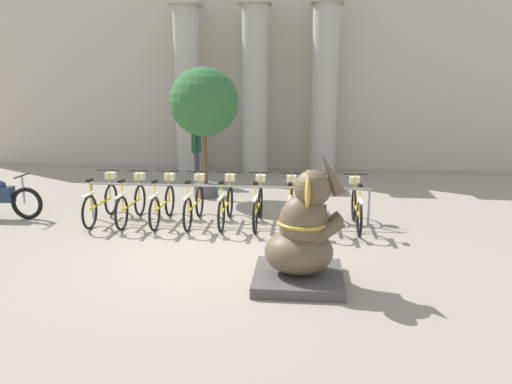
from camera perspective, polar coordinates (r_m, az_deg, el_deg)
name	(u,v)px	position (r m, az deg, el deg)	size (l,w,h in m)	color
ground_plane	(210,255)	(8.37, -5.32, -7.18)	(60.00, 60.00, 0.00)	gray
building_facade	(258,75)	(16.39, 0.27, 13.25)	(20.00, 0.20, 6.00)	#BCB29E
column_left	(188,87)	(15.74, -7.81, 11.79)	(0.98, 0.98, 5.16)	#ADA899
column_middle	(255,87)	(15.40, -0.09, 11.89)	(0.98, 0.98, 5.16)	#ADA899
column_right	(325,87)	(15.33, 7.84, 11.77)	(0.98, 0.98, 5.16)	#ADA899
bike_rack	(227,192)	(10.04, -3.37, 0.03)	(5.75, 0.05, 0.77)	gray
bicycle_0	(101,202)	(10.67, -17.25, -1.08)	(0.48, 1.76, 0.99)	black
bicycle_1	(132,203)	(10.43, -14.02, -1.20)	(0.48, 1.76, 0.99)	black
bicycle_2	(163,203)	(10.24, -10.59, -1.28)	(0.48, 1.76, 0.99)	black
bicycle_3	(194,204)	(10.09, -7.07, -1.36)	(0.48, 1.76, 0.99)	black
bicycle_4	(226,204)	(9.99, -3.44, -1.43)	(0.48, 1.76, 0.99)	black
bicycle_5	(258,205)	(9.92, 0.24, -1.52)	(0.48, 1.76, 0.99)	black
bicycle_6	(290,206)	(9.86, 3.96, -1.63)	(0.48, 1.76, 0.99)	black
bicycle_7	(323,207)	(9.84, 7.70, -1.75)	(0.48, 1.76, 0.99)	black
bicycle_8	(356,208)	(9.93, 11.40, -1.76)	(0.48, 1.76, 0.99)	black
elephant_statue	(303,239)	(7.05, 5.34, -5.41)	(1.26, 1.26, 1.93)	#4C4742
person_pedestrian	(196,145)	(13.84, -6.84, 5.37)	(0.24, 0.47, 1.81)	#383342
potted_tree	(204,104)	(12.18, -5.95, 9.94)	(1.65, 1.65, 3.15)	#4C4C4C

